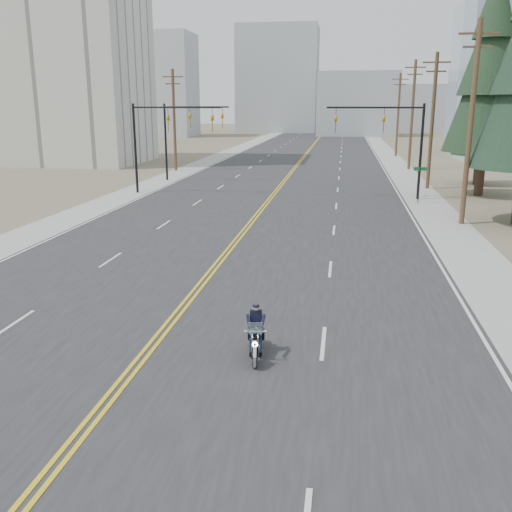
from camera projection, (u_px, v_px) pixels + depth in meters
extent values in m
plane|color=#776D56|center=(111.00, 397.00, 13.92)|extent=(400.00, 400.00, 0.00)
cube|color=#303033|center=(305.00, 155.00, 80.78)|extent=(20.00, 200.00, 0.01)
cube|color=#A5A5A0|center=(226.00, 154.00, 82.46)|extent=(3.00, 200.00, 0.01)
cube|color=#A5A5A0|center=(388.00, 156.00, 79.11)|extent=(3.00, 200.00, 0.01)
cylinder|color=black|center=(135.00, 149.00, 45.19)|extent=(0.20, 0.20, 7.00)
cylinder|color=black|center=(177.00, 107.00, 43.85)|extent=(7.00, 0.14, 0.14)
imported|color=#BF8C0C|center=(168.00, 116.00, 44.12)|extent=(0.21, 0.26, 1.30)
imported|color=#BF8C0C|center=(212.00, 116.00, 43.61)|extent=(0.21, 0.26, 1.30)
cylinder|color=black|center=(421.00, 152.00, 41.98)|extent=(0.20, 0.20, 7.00)
cylinder|color=black|center=(375.00, 108.00, 41.67)|extent=(7.00, 0.14, 0.14)
imported|color=#BF8C0C|center=(384.00, 117.00, 41.73)|extent=(0.21, 0.26, 1.30)
imported|color=#BF8C0C|center=(336.00, 117.00, 42.24)|extent=(0.21, 0.26, 1.30)
cylinder|color=black|center=(166.00, 143.00, 52.83)|extent=(0.20, 0.20, 7.00)
cylinder|color=black|center=(196.00, 107.00, 51.57)|extent=(6.00, 0.14, 0.14)
imported|color=#BF8C0C|center=(190.00, 114.00, 51.82)|extent=(0.21, 0.26, 1.30)
imported|color=#BF8C0C|center=(222.00, 114.00, 51.39)|extent=(0.21, 0.26, 1.30)
cylinder|color=black|center=(419.00, 186.00, 40.67)|extent=(0.06, 0.06, 2.60)
cube|color=#0C5926|center=(420.00, 169.00, 40.36)|extent=(0.90, 0.03, 0.25)
cylinder|color=brown|center=(471.00, 125.00, 32.59)|extent=(0.30, 0.30, 11.50)
cube|color=brown|center=(479.00, 33.00, 31.31)|extent=(2.20, 0.12, 0.12)
cube|color=brown|center=(478.00, 47.00, 31.49)|extent=(1.60, 0.12, 0.12)
cylinder|color=brown|center=(432.00, 122.00, 46.98)|extent=(0.30, 0.30, 11.00)
cube|color=brown|center=(437.00, 62.00, 45.77)|extent=(2.20, 0.12, 0.12)
cube|color=brown|center=(436.00, 71.00, 45.95)|extent=(1.60, 0.12, 0.12)
cylinder|color=brown|center=(412.00, 116.00, 61.25)|extent=(0.30, 0.30, 11.50)
cube|color=brown|center=(415.00, 67.00, 59.97)|extent=(2.20, 0.12, 0.12)
cube|color=brown|center=(415.00, 74.00, 60.15)|extent=(1.60, 0.12, 0.12)
cylinder|color=brown|center=(398.00, 115.00, 77.55)|extent=(0.30, 0.30, 11.00)
cube|color=brown|center=(400.00, 79.00, 76.34)|extent=(2.20, 0.12, 0.12)
cube|color=brown|center=(400.00, 85.00, 76.52)|extent=(1.60, 0.12, 0.12)
cylinder|color=brown|center=(174.00, 121.00, 60.24)|extent=(0.30, 0.30, 10.50)
cube|color=brown|center=(173.00, 77.00, 59.09)|extent=(2.20, 0.12, 0.12)
cube|color=brown|center=(173.00, 84.00, 59.27)|extent=(1.60, 0.12, 0.12)
cube|color=silver|center=(60.00, 33.00, 66.68)|extent=(18.00, 14.00, 30.00)
cube|color=#B7BCC6|center=(162.00, 85.00, 126.04)|extent=(14.00, 12.00, 22.00)
cube|color=#ADB2B7|center=(357.00, 104.00, 130.36)|extent=(18.00, 14.00, 14.00)
cube|color=#ADB2B7|center=(278.00, 80.00, 146.06)|extent=(20.00, 15.00, 26.00)
cube|color=#B7BCC6|center=(420.00, 108.00, 152.03)|extent=(14.00, 14.00, 12.00)
cube|color=#ADB2B7|center=(124.00, 100.00, 143.33)|extent=(12.00, 12.00, 16.00)
cylinder|color=#382619|center=(480.00, 174.00, 44.32)|extent=(0.60, 0.60, 3.41)
cone|color=black|center=(489.00, 82.00, 42.56)|extent=(6.13, 6.13, 10.22)
cone|color=black|center=(493.00, 41.00, 41.82)|extent=(4.60, 4.60, 7.67)
cylinder|color=#382619|center=(478.00, 170.00, 50.58)|extent=(0.61, 0.61, 2.63)
cone|color=black|center=(484.00, 109.00, 49.22)|extent=(4.91, 4.91, 7.89)
cone|color=black|center=(487.00, 82.00, 48.65)|extent=(3.68, 3.68, 5.92)
cone|color=black|center=(489.00, 54.00, 48.07)|extent=(2.45, 2.45, 4.21)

